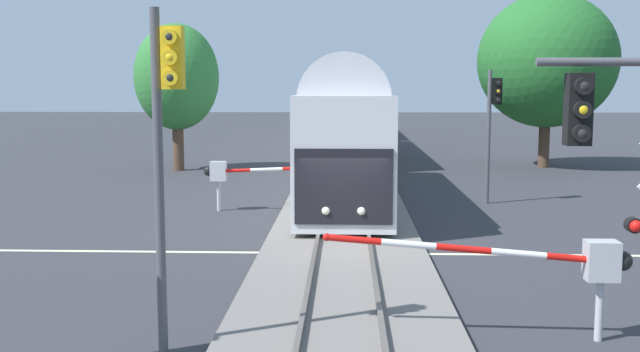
{
  "coord_description": "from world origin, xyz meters",
  "views": [
    {
      "loc": [
        0.08,
        -19.12,
        4.46
      ],
      "look_at": [
        -0.66,
        0.84,
        2.0
      ],
      "focal_mm": 40.57,
      "sensor_mm": 36.0,
      "label": 1
    }
  ],
  "objects_px": {
    "crossing_gate_near": "(570,261)",
    "oak_behind_train": "(177,77)",
    "oak_far_right": "(547,61)",
    "commuter_train": "(346,113)",
    "crossing_gate_far": "(240,172)",
    "traffic_signal_far_side": "(493,114)",
    "traffic_signal_median": "(165,126)"
  },
  "relations": [
    {
      "from": "crossing_gate_near",
      "to": "oak_behind_train",
      "type": "relative_size",
      "value": 0.69
    },
    {
      "from": "crossing_gate_near",
      "to": "oak_far_right",
      "type": "relative_size",
      "value": 0.57
    },
    {
      "from": "commuter_train",
      "to": "crossing_gate_far",
      "type": "bearing_deg",
      "value": -99.58
    },
    {
      "from": "oak_behind_train",
      "to": "traffic_signal_far_side",
      "type": "bearing_deg",
      "value": -36.07
    },
    {
      "from": "traffic_signal_far_side",
      "to": "oak_far_right",
      "type": "xyz_separation_m",
      "value": [
        5.44,
        12.83,
        2.46
      ]
    },
    {
      "from": "crossing_gate_far",
      "to": "traffic_signal_far_side",
      "type": "xyz_separation_m",
      "value": [
        9.4,
        2.03,
        2.01
      ]
    },
    {
      "from": "commuter_train",
      "to": "traffic_signal_median",
      "type": "height_order",
      "value": "traffic_signal_median"
    },
    {
      "from": "commuter_train",
      "to": "oak_behind_train",
      "type": "bearing_deg",
      "value": -132.87
    },
    {
      "from": "crossing_gate_far",
      "to": "oak_far_right",
      "type": "relative_size",
      "value": 0.67
    },
    {
      "from": "oak_behind_train",
      "to": "oak_far_right",
      "type": "distance_m",
      "value": 20.18
    },
    {
      "from": "traffic_signal_far_side",
      "to": "oak_behind_train",
      "type": "bearing_deg",
      "value": 143.93
    },
    {
      "from": "commuter_train",
      "to": "crossing_gate_far",
      "type": "relative_size",
      "value": 9.31
    },
    {
      "from": "crossing_gate_far",
      "to": "traffic_signal_median",
      "type": "distance_m",
      "value": 14.35
    },
    {
      "from": "crossing_gate_near",
      "to": "crossing_gate_far",
      "type": "bearing_deg",
      "value": 120.43
    },
    {
      "from": "traffic_signal_far_side",
      "to": "crossing_gate_near",
      "type": "bearing_deg",
      "value": -96.15
    },
    {
      "from": "crossing_gate_near",
      "to": "crossing_gate_far",
      "type": "xyz_separation_m",
      "value": [
        -7.76,
        13.21,
        -0.01
      ]
    },
    {
      "from": "crossing_gate_near",
      "to": "traffic_signal_median",
      "type": "relative_size",
      "value": 0.94
    },
    {
      "from": "crossing_gate_far",
      "to": "traffic_signal_far_side",
      "type": "relative_size",
      "value": 1.26
    },
    {
      "from": "crossing_gate_near",
      "to": "traffic_signal_median",
      "type": "distance_m",
      "value": 7.32
    },
    {
      "from": "crossing_gate_near",
      "to": "traffic_signal_far_side",
      "type": "distance_m",
      "value": 15.45
    },
    {
      "from": "oak_behind_train",
      "to": "oak_far_right",
      "type": "height_order",
      "value": "oak_far_right"
    },
    {
      "from": "commuter_train",
      "to": "crossing_gate_far",
      "type": "xyz_separation_m",
      "value": [
        -3.77,
        -22.31,
        -1.31
      ]
    },
    {
      "from": "traffic_signal_far_side",
      "to": "oak_far_right",
      "type": "relative_size",
      "value": 0.53
    },
    {
      "from": "crossing_gate_near",
      "to": "traffic_signal_far_side",
      "type": "bearing_deg",
      "value": 83.85
    },
    {
      "from": "traffic_signal_far_side",
      "to": "oak_behind_train",
      "type": "distance_m",
      "value": 18.12
    },
    {
      "from": "commuter_train",
      "to": "oak_far_right",
      "type": "relative_size",
      "value": 6.24
    },
    {
      "from": "traffic_signal_far_side",
      "to": "oak_behind_train",
      "type": "relative_size",
      "value": 0.65
    },
    {
      "from": "traffic_signal_median",
      "to": "oak_far_right",
      "type": "bearing_deg",
      "value": 64.3
    },
    {
      "from": "traffic_signal_median",
      "to": "oak_behind_train",
      "type": "relative_size",
      "value": 0.73
    },
    {
      "from": "crossing_gate_near",
      "to": "oak_behind_train",
      "type": "bearing_deg",
      "value": 116.6
    },
    {
      "from": "traffic_signal_median",
      "to": "crossing_gate_far",
      "type": "bearing_deg",
      "value": 93.65
    },
    {
      "from": "commuter_train",
      "to": "traffic_signal_far_side",
      "type": "relative_size",
      "value": 11.69
    }
  ]
}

